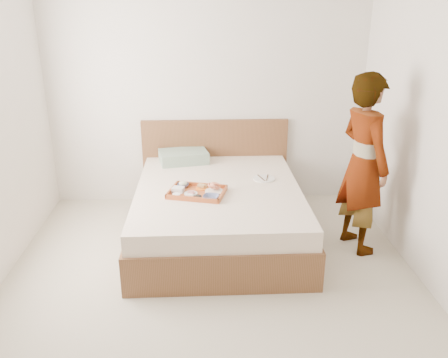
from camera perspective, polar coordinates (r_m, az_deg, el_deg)
name	(u,v)px	position (r m, az deg, el deg)	size (l,w,h in m)	color
ground	(213,296)	(3.82, -1.38, -14.09)	(3.50, 4.00, 0.01)	#BBB29E
wall_back	(207,88)	(5.21, -2.11, 11.03)	(3.50, 0.01, 2.60)	silver
wall_front	(227,323)	(1.44, 0.41, -17.23)	(3.50, 0.01, 2.60)	silver
bed	(218,212)	(4.56, -0.69, -4.09)	(1.65, 2.00, 0.53)	brown
headboard	(215,160)	(5.38, -1.10, 2.30)	(1.65, 0.06, 0.95)	brown
pillow	(184,157)	(5.16, -4.97, 2.75)	(0.51, 0.35, 0.12)	gray
tray	(197,192)	(4.29, -3.31, -1.59)	(0.50, 0.36, 0.05)	#AD5524
prawn_plate	(214,191)	(4.30, -1.19, -1.53)	(0.17, 0.17, 0.01)	white
navy_bowl_big	(211,197)	(4.14, -1.61, -2.25)	(0.14, 0.14, 0.03)	#111B41
sauce_dish	(198,197)	(4.16, -3.25, -2.25)	(0.07, 0.07, 0.03)	black
meat_plate	(191,193)	(4.27, -4.09, -1.77)	(0.12, 0.12, 0.01)	white
bread_plate	(202,188)	(4.39, -2.69, -1.11)	(0.12, 0.12, 0.01)	orange
salad_bowl	(183,185)	(4.43, -5.02, -0.76)	(0.11, 0.11, 0.03)	#111B41
plastic_tub	(178,190)	(4.32, -5.63, -1.29)	(0.10, 0.09, 0.05)	silver
cheese_round	(176,195)	(4.22, -5.83, -1.98)	(0.07, 0.07, 0.03)	white
dinner_plate	(264,179)	(4.66, 4.93, 0.04)	(0.22, 0.22, 0.01)	white
person	(363,164)	(4.36, 16.67, 1.74)	(0.60, 0.39, 1.65)	white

